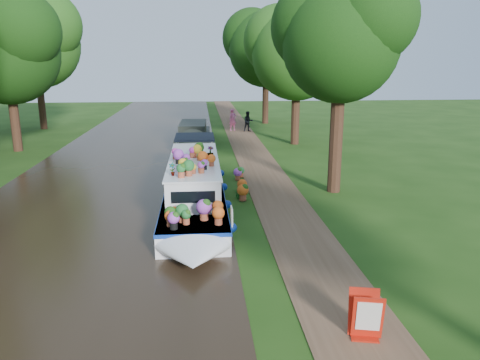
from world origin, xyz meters
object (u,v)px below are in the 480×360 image
Objects in this scene: plant_boat at (194,185)px; second_boat at (193,135)px; sandwich_board at (366,317)px; pedestrian_pink at (233,120)px; pedestrian_dark at (248,121)px.

second_boat is at bearing 90.78° from plant_boat.
pedestrian_pink reaches higher than sandwich_board.
second_boat is 6.74m from pedestrian_pink.
pedestrian_dark is (1.20, -0.56, -0.08)m from pedestrian_pink.
pedestrian_pink reaches higher than second_boat.
second_boat is at bearing -140.22° from pedestrian_pink.
plant_boat reaches higher than pedestrian_pink.
pedestrian_dark is (0.59, 28.91, 0.35)m from sandwich_board.
second_boat is 6.93m from pedestrian_dark.
pedestrian_pink is at bearing 103.62° from sandwich_board.
plant_boat reaches higher than pedestrian_dark.
plant_boat is at bearing -120.81° from pedestrian_pink.
pedestrian_dark is at bearing -47.50° from pedestrian_pink.
sandwich_board is 28.91m from pedestrian_dark.
plant_boat is 20.22m from pedestrian_pink.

